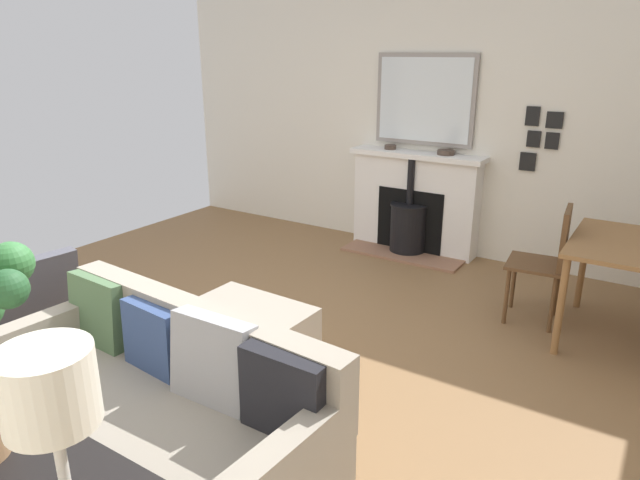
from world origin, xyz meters
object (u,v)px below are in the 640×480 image
Objects in this scene: sofa at (153,414)px; fireplace at (413,208)px; mantel_bowl_far at (446,152)px; armchair_accent at (21,308)px; mantel_bowl_near at (390,147)px; table_lamp_far_end at (49,393)px; dining_chair_near_fireplace at (549,256)px; dining_table at (633,258)px; ottoman at (246,332)px.

fireplace is at bearing -174.97° from sofa.
mantel_bowl_far reaches higher than armchair_accent.
mantel_bowl_far is (-0.00, 0.59, 0.00)m from mantel_bowl_near.
fireplace is 3.64m from armchair_accent.
armchair_accent is 2.36m from table_lamp_far_end.
fireplace is at bearing 162.47° from armchair_accent.
mantel_bowl_far is at bearing -129.78° from dining_chair_near_fireplace.
ottoman is at bearing -49.61° from dining_table.
dining_table is at bearing 162.47° from table_lamp_far_end.
fireplace is at bearing 82.85° from mantel_bowl_near.
mantel_bowl_near is (-0.04, -0.30, 0.59)m from fireplace.
mantel_bowl_near is 3.65m from armchair_accent.
mantel_bowl_far is at bearing 158.49° from armchair_accent.
mantel_bowl_near is at bearing -113.55° from dining_table.
table_lamp_far_end is (4.51, 0.64, 0.10)m from mantel_bowl_far.
table_lamp_far_end reaches higher than armchair_accent.
table_lamp_far_end is 0.49× the size of dining_table.
mantel_bowl_far is (-0.04, 0.29, 0.59)m from fireplace.
armchair_accent is at bearing -54.96° from ottoman.
dining_table is (-2.49, 3.13, 0.18)m from armchair_accent.
ottoman is 0.81× the size of dining_table.
armchair_accent is 0.82× the size of dining_table.
fireplace is 2.26m from dining_table.
table_lamp_far_end reaches higher than dining_chair_near_fireplace.
mantel_bowl_near reaches higher than ottoman.
dining_chair_near_fireplace is (1.01, 1.21, -0.51)m from mantel_bowl_far.
ottoman is 2.65m from dining_table.
mantel_bowl_far is at bearing 97.56° from fireplace.
ottoman is at bearing 7.12° from mantel_bowl_near.
table_lamp_far_end is (4.47, 0.93, 0.68)m from fireplace.
sofa is (3.73, 0.63, -0.68)m from mantel_bowl_near.
mantel_bowl_far is 1.66m from dining_chair_near_fireplace.
sofa is (3.69, 0.32, -0.09)m from fireplace.
mantel_bowl_far is at bearing 174.74° from ottoman.
fireplace is 11.29× the size of mantel_bowl_near.
sofa reaches higher than armchair_accent.
armchair_accent is at bearing -116.22° from table_lamp_far_end.
ottoman is (-1.01, -0.29, -0.11)m from sofa.
mantel_bowl_near is at bearing -164.71° from table_lamp_far_end.
armchair_accent is 0.89× the size of dining_chair_near_fireplace.
mantel_bowl_near is 2.58m from dining_table.
mantel_bowl_far is 0.21× the size of armchair_accent.
armchair_accent is at bearing -12.75° from mantel_bowl_near.
mantel_bowl_far is 3.79m from sofa.
fireplace is 1.38× the size of dining_table.
ottoman is at bearing 0.77° from fireplace.
armchair_accent is (0.80, -1.13, 0.20)m from ottoman.
fireplace is at bearing -179.23° from ottoman.
table_lamp_far_end is (1.00, 2.03, 0.69)m from armchair_accent.
fireplace is 2.80× the size of table_lamp_far_end.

